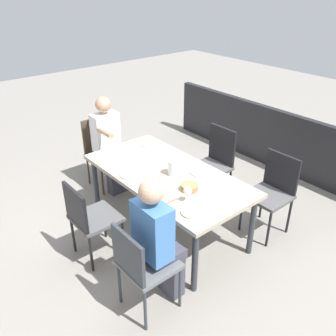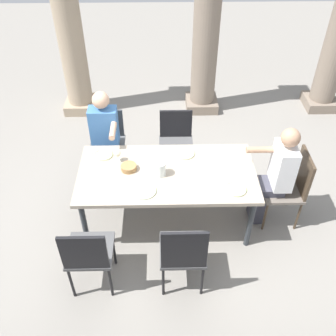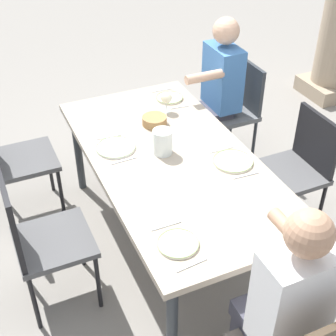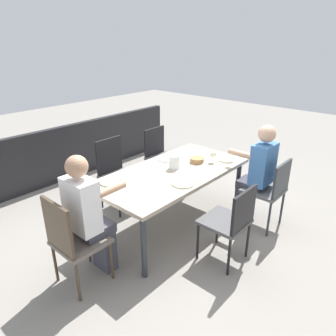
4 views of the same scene
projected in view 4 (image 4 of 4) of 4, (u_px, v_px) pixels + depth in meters
name	position (u px, v px, depth m)	size (l,w,h in m)	color
ground_plane	(172.00, 224.00, 3.96)	(16.00, 16.00, 0.00)	gray
dining_table	(172.00, 176.00, 3.70)	(1.94, 0.97, 0.75)	tan
chair_west_north	(270.00, 188.00, 3.73)	(0.44, 0.44, 0.89)	#5B5E61
chair_west_south	(160.00, 153.00, 4.83)	(0.44, 0.44, 0.93)	#4F4F50
chair_mid_north	(231.00, 219.00, 3.12)	(0.44, 0.44, 0.87)	#4F4F50
chair_mid_south	(115.00, 169.00, 4.22)	(0.44, 0.44, 0.97)	#4F4F50
chair_head_east	(72.00, 238.00, 2.80)	(0.44, 0.44, 0.94)	#6A6158
diner_woman_green	(89.00, 214.00, 2.87)	(0.49, 0.35, 1.29)	#3F3F4C
diner_man_white	(257.00, 172.00, 3.78)	(0.35, 0.49, 1.29)	#3F3F4C
patio_railing	(70.00, 152.00, 5.17)	(4.34, 0.10, 0.90)	black
plate_0	(226.00, 160.00, 3.98)	(0.20, 0.20, 0.02)	silver
wine_glass_0	(213.00, 154.00, 3.89)	(0.08, 0.08, 0.15)	white
fork_0	(232.00, 157.00, 4.09)	(0.02, 0.17, 0.01)	silver
spoon_0	(220.00, 164.00, 3.88)	(0.02, 0.17, 0.01)	silver
plate_1	(167.00, 159.00, 4.02)	(0.26, 0.26, 0.02)	white
fork_1	(175.00, 156.00, 4.12)	(0.02, 0.17, 0.01)	silver
spoon_1	(160.00, 162.00, 3.92)	(0.02, 0.17, 0.01)	silver
plate_2	(183.00, 183.00, 3.34)	(0.25, 0.25, 0.02)	silver
fork_2	(191.00, 179.00, 3.44)	(0.02, 0.17, 0.01)	silver
spoon_2	(174.00, 188.00, 3.24)	(0.02, 0.17, 0.01)	silver
plate_3	(110.00, 182.00, 3.36)	(0.21, 0.21, 0.02)	silver
fork_3	(120.00, 178.00, 3.47)	(0.02, 0.17, 0.01)	silver
spoon_3	(99.00, 187.00, 3.26)	(0.02, 0.17, 0.01)	silver
water_pitcher	(174.00, 163.00, 3.72)	(0.12, 0.12, 0.16)	white
bread_basket	(197.00, 160.00, 3.92)	(0.17, 0.17, 0.06)	#9E7547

